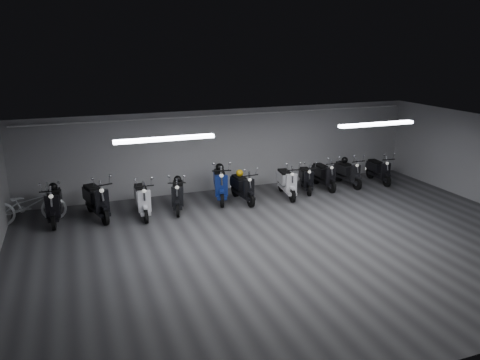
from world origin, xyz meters
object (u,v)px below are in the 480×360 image
object	(u,v)px
scooter_3	(178,190)
scooter_9	(348,169)
scooter_2	(142,194)
scooter_10	(379,166)
helmet_1	(178,179)
helmet_4	(220,167)
scooter_7	(306,175)
scooter_4	(220,179)
helmet_2	(53,187)
scooter_8	(324,171)
bicycle	(27,201)
scooter_5	(243,183)
scooter_6	(287,177)
scooter_1	(96,195)
helmet_3	(240,173)
scooter_0	(54,199)
helmet_0	(345,160)

from	to	relation	value
scooter_3	scooter_9	distance (m)	6.30
scooter_2	scooter_10	distance (m)	8.68
helmet_1	helmet_4	world-z (taller)	helmet_4
scooter_7	scooter_9	distance (m)	1.71
scooter_4	helmet_2	xyz separation A→B (m)	(-5.00, 0.11, 0.24)
scooter_3	scooter_9	size ratio (longest dim) A/B	1.01
scooter_10	helmet_1	xyz separation A→B (m)	(-7.51, -0.08, 0.30)
scooter_7	scooter_8	bearing A→B (deg)	22.07
bicycle	scooter_5	bearing A→B (deg)	-93.35
scooter_3	scooter_7	distance (m)	4.59
scooter_7	bicycle	size ratio (longest dim) A/B	0.79
bicycle	scooter_2	bearing A→B (deg)	-100.03
scooter_6	scooter_1	bearing A→B (deg)	-173.43
scooter_5	scooter_10	xyz separation A→B (m)	(5.44, 0.28, -0.02)
scooter_1	helmet_3	distance (m)	4.49
scooter_3	scooter_8	distance (m)	5.34
scooter_7	helmet_2	world-z (taller)	scooter_7
helmet_3	helmet_1	bearing A→B (deg)	-178.84
scooter_3	scooter_8	xyz separation A→B (m)	(5.32, 0.39, -0.00)
helmet_2	scooter_9	bearing A→B (deg)	-0.78
scooter_1	scooter_8	distance (m)	7.70
scooter_10	helmet_2	world-z (taller)	scooter_10
scooter_7	helmet_1	bearing A→B (deg)	-162.39
scooter_0	scooter_9	distance (m)	9.81
scooter_0	scooter_10	size ratio (longest dim) A/B	1.11
scooter_9	helmet_4	world-z (taller)	scooter_9
scooter_9	bicycle	size ratio (longest dim) A/B	0.84
helmet_4	scooter_0	bearing A→B (deg)	-175.33
scooter_10	helmet_2	size ratio (longest dim) A/B	6.60
helmet_0	helmet_3	distance (m)	4.18
scooter_5	helmet_3	bearing A→B (deg)	90.00
scooter_0	scooter_10	bearing A→B (deg)	3.41
scooter_8	scooter_10	distance (m)	2.25
scooter_0	helmet_2	distance (m)	0.39
scooter_2	scooter_10	xyz separation A→B (m)	(8.66, 0.44, -0.06)
scooter_6	helmet_3	bearing A→B (deg)	178.56
scooter_1	scooter_8	bearing A→B (deg)	-12.91
scooter_10	helmet_0	bearing A→B (deg)	171.35
helmet_0	helmet_1	size ratio (longest dim) A/B	0.97
scooter_2	scooter_5	world-z (taller)	scooter_2
scooter_4	helmet_3	bearing A→B (deg)	2.08
scooter_8	helmet_4	distance (m)	3.80
scooter_4	scooter_9	xyz separation A→B (m)	(4.80, -0.03, -0.10)
scooter_2	scooter_7	distance (m)	5.69
helmet_1	helmet_4	distance (m)	1.57
scooter_3	scooter_8	bearing A→B (deg)	18.48
scooter_9	scooter_3	bearing A→B (deg)	-179.53
scooter_3	helmet_0	distance (m)	6.31
scooter_9	scooter_5	bearing A→B (deg)	-178.31
scooter_2	scooter_8	bearing A→B (deg)	6.15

